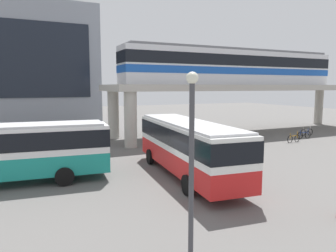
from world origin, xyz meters
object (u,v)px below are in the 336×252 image
object	(u,v)px
bicycle_black	(202,143)
train	(235,67)
pedestrian_at_kerb	(173,137)
bicycle_brown	(237,145)
bus_secondary	(1,148)
bicycle_blue	(304,135)
bicycle_silver	(307,132)
bicycle_green	(240,137)
bicycle_orange	(294,139)
bus_main	(187,143)

from	to	relation	value
bicycle_black	train	bearing A→B (deg)	35.84
pedestrian_at_kerb	bicycle_brown	bearing A→B (deg)	-42.75
bus_secondary	pedestrian_at_kerb	world-z (taller)	bus_secondary
bus_secondary	bicycle_black	xyz separation A→B (m)	(15.21, 4.78, -1.63)
bicycle_black	bicycle_blue	xyz separation A→B (m)	(11.66, -0.53, 0.00)
train	bicycle_silver	distance (m)	10.45
bicycle_blue	bicycle_green	bearing A→B (deg)	167.27
bicycle_green	bicycle_brown	distance (m)	4.00
bicycle_orange	bicycle_black	bearing A→B (deg)	169.24
train	bicycle_brown	distance (m)	11.13
bicycle_silver	bicycle_orange	size ratio (longest dim) A/B	1.00
bicycle_green	bicycle_silver	size ratio (longest dim) A/B	1.00
bicycle_blue	bicycle_orange	bearing A→B (deg)	-156.13
train	bicycle_orange	world-z (taller)	train
train	pedestrian_at_kerb	size ratio (longest dim) A/B	16.03
bus_secondary	pedestrian_at_kerb	xyz separation A→B (m)	(13.29, 6.61, -1.25)
bicycle_orange	bicycle_brown	distance (m)	6.75
bus_secondary	bicycle_black	distance (m)	16.03
bicycle_orange	bicycle_brown	size ratio (longest dim) A/B	1.00
bicycle_silver	bicycle_black	distance (m)	13.53
train	bicycle_silver	xyz separation A→B (m)	(6.40, -4.36, -7.01)
bus_main	bicycle_orange	world-z (taller)	bus_main
pedestrian_at_kerb	bicycle_black	bearing A→B (deg)	-43.66
bicycle_silver	bicycle_brown	distance (m)	11.60
bicycle_blue	pedestrian_at_kerb	distance (m)	13.79
bicycle_green	pedestrian_at_kerb	distance (m)	6.84
bicycle_green	train	bearing A→B (deg)	61.35
bus_secondary	bicycle_blue	size ratio (longest dim) A/B	6.27
bus_main	bicycle_silver	bearing A→B (deg)	23.25
train	pedestrian_at_kerb	world-z (taller)	train
bicycle_black	bicycle_blue	size ratio (longest dim) A/B	0.98
train	bus_main	world-z (taller)	train
bicycle_brown	bicycle_black	bearing A→B (deg)	138.05
bicycle_orange	bicycle_blue	size ratio (longest dim) A/B	1.00
bicycle_orange	pedestrian_at_kerb	world-z (taller)	pedestrian_at_kerb
bus_secondary	bicycle_orange	world-z (taller)	bus_secondary
bicycle_orange	pedestrian_at_kerb	bearing A→B (deg)	162.01
bicycle_silver	bicycle_brown	world-z (taller)	same
bicycle_orange	bicycle_brown	xyz separation A→B (m)	(-6.74, -0.31, 0.00)
bicycle_black	bicycle_brown	world-z (taller)	same
train	bus_main	bearing A→B (deg)	-135.20
bicycle_silver	bus_main	bearing A→B (deg)	-156.75
bicycle_blue	pedestrian_at_kerb	bearing A→B (deg)	170.13
bus_secondary	bicycle_brown	bearing A→B (deg)	8.97
bicycle_green	bicycle_orange	xyz separation A→B (m)	(4.14, -2.72, 0.00)
bicycle_green	bicycle_silver	distance (m)	8.66
bicycle_silver	pedestrian_at_kerb	xyz separation A→B (m)	(-15.43, 1.06, 0.38)
bus_secondary	bicycle_green	world-z (taller)	bus_secondary
bicycle_black	pedestrian_at_kerb	xyz separation A→B (m)	(-1.92, 1.84, 0.38)
bus_secondary	pedestrian_at_kerb	distance (m)	14.90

